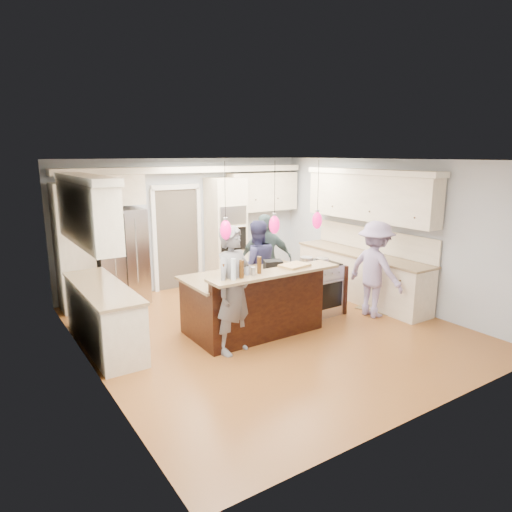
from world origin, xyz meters
The scene contains 23 objects.
ground_plane centered at (0.00, 0.00, 0.00)m, with size 6.00×6.00×0.00m, color #A9612E.
room_shell centered at (0.00, 0.00, 1.82)m, with size 5.54×6.04×2.72m.
refrigerator centered at (-1.55, 2.64, 0.90)m, with size 0.90×0.70×1.80m, color #B7B7BC.
oven_column centered at (0.75, 2.67, 1.15)m, with size 0.72×0.69×2.30m.
back_upper_cabinets centered at (-0.75, 2.76, 1.67)m, with size 5.30×0.61×2.54m.
right_counter_run centered at (2.44, 0.30, 1.06)m, with size 0.64×3.10×2.51m.
left_cabinets centered at (-2.44, 0.80, 1.06)m, with size 0.64×2.30×2.51m.
kitchen_island centered at (-0.25, 0.07, 0.49)m, with size 2.10×1.46×1.12m.
island_range centered at (1.16, 0.15, 0.46)m, with size 0.82×0.71×0.92m.
pendant_lights centered at (-0.25, -0.51, 1.80)m, with size 1.75×0.15×1.03m.
person_bar_end centered at (-0.90, -0.45, 0.92)m, with size 0.67×0.44×1.84m, color slate.
person_far_left centered at (0.33, 0.85, 0.83)m, with size 0.80×0.63×1.65m, color #2A2B52.
person_far_right centered at (0.68, 1.06, 0.86)m, with size 1.00×0.42×1.71m, color #41595B.
person_range_side centered at (1.90, -0.51, 0.84)m, with size 1.08×0.62×1.68m, color #9583B0.
floor_rug centered at (2.40, -0.46, 0.01)m, with size 0.71×1.03×0.01m, color olive.
water_bottle centered at (-0.99, -0.60, 1.27)m, with size 0.07×0.07×0.30m, color silver.
beer_bottle_a centered at (-1.09, -0.51, 1.23)m, with size 0.05×0.05×0.22m, color #43260C.
beer_bottle_b centered at (-0.85, -0.59, 1.25)m, with size 0.06×0.06×0.25m, color #43260C.
beer_bottle_c centered at (-0.51, -0.51, 1.24)m, with size 0.06×0.06×0.25m, color #43260C.
drink_can centered at (-0.64, -0.55, 1.18)m, with size 0.06×0.06×0.12m, color #B7B7BC.
cutting_board centered at (0.17, -0.47, 1.14)m, with size 0.43×0.31×0.03m, color tan.
pot_large centered at (0.92, 0.16, 0.99)m, with size 0.23×0.23×0.13m, color #B7B7BC.
pot_small centered at (1.16, 0.03, 0.98)m, with size 0.23×0.23×0.11m, color #B7B7BC.
Camera 1 is at (-4.01, -5.75, 2.80)m, focal length 32.00 mm.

